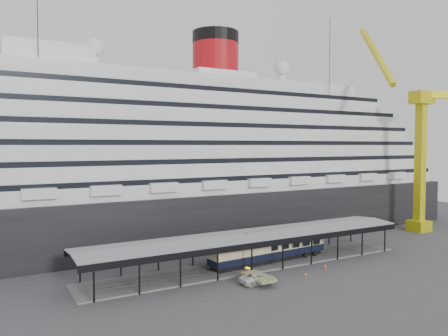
% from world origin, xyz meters
% --- Properties ---
extents(ground, '(200.00, 200.00, 0.00)m').
position_xyz_m(ground, '(0.00, 0.00, 0.00)').
color(ground, '#3D3D40').
rests_on(ground, ground).
extents(cruise_ship, '(130.00, 30.00, 43.90)m').
position_xyz_m(cruise_ship, '(0.05, 32.00, 18.35)').
color(cruise_ship, black).
rests_on(cruise_ship, ground).
extents(platform_canopy, '(56.00, 9.18, 5.30)m').
position_xyz_m(platform_canopy, '(0.00, 5.00, 2.36)').
color(platform_canopy, slate).
rests_on(platform_canopy, ground).
extents(crane_yellow, '(23.83, 18.78, 47.60)m').
position_xyz_m(crane_yellow, '(47.06, 10.54, 19.96)').
color(crane_yellow, gold).
rests_on(crane_yellow, ground).
extents(port_truck, '(5.41, 2.50, 1.50)m').
position_xyz_m(port_truck, '(-4.38, -2.98, 0.75)').
color(port_truck, silver).
rests_on(port_truck, ground).
extents(pullman_carriage, '(22.48, 4.48, 21.93)m').
position_xyz_m(pullman_carriage, '(3.27, 5.00, 2.66)').
color(pullman_carriage, black).
rests_on(pullman_carriage, ground).
extents(traffic_cone_left, '(0.43, 0.43, 0.77)m').
position_xyz_m(traffic_cone_left, '(-6.51, -3.20, 0.38)').
color(traffic_cone_left, '#E3430C').
rests_on(traffic_cone_left, ground).
extents(traffic_cone_mid, '(0.43, 0.43, 0.66)m').
position_xyz_m(traffic_cone_mid, '(3.44, -3.85, 0.33)').
color(traffic_cone_mid, '#D2560B').
rests_on(traffic_cone_mid, ground).
extents(traffic_cone_right, '(0.55, 0.55, 0.80)m').
position_xyz_m(traffic_cone_right, '(8.70, -2.26, 0.40)').
color(traffic_cone_right, red).
rests_on(traffic_cone_right, ground).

